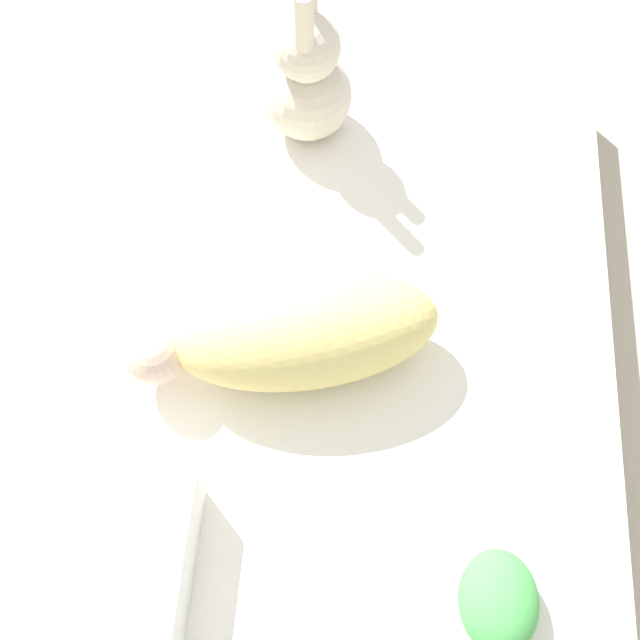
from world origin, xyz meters
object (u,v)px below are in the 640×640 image
Objects in this scene: pillow at (64,613)px; bunny_plush at (308,81)px; turtle_plush at (498,606)px; swaddled_baby at (296,333)px.

pillow is 0.95m from bunny_plush.
pillow reaches higher than turtle_plush.
turtle_plush is (-0.06, 0.61, -0.01)m from pillow.
bunny_plush is at bearing -157.74° from turtle_plush.
bunny_plush is at bearing 164.23° from pillow.
swaddled_baby is at bearing 147.07° from pillow.
turtle_plush is at bearing 117.86° from swaddled_baby.
swaddled_baby is 2.82× the size of turtle_plush.
pillow is (0.44, -0.28, -0.03)m from swaddled_baby.
bunny_plush reaches higher than turtle_plush.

